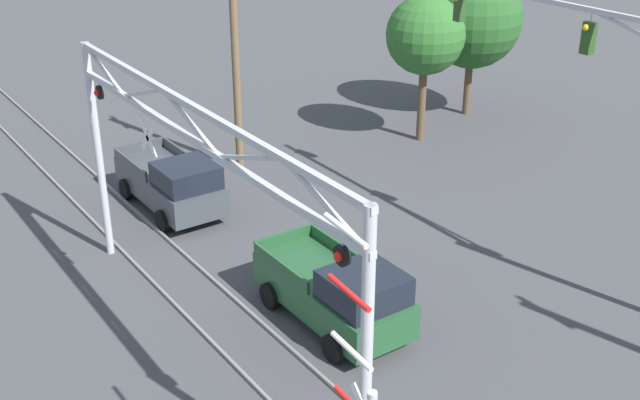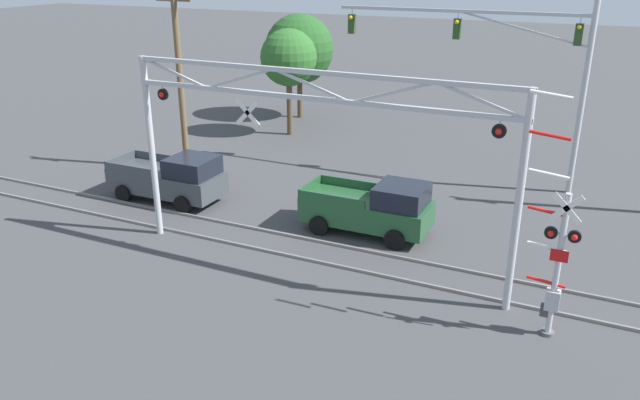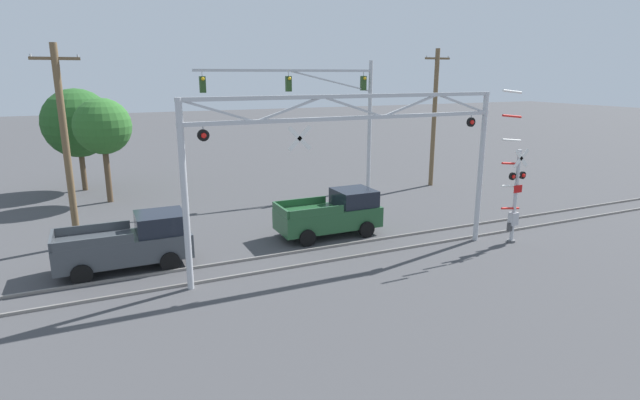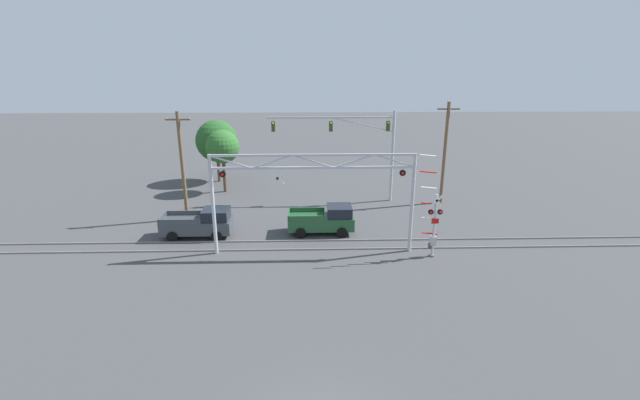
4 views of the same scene
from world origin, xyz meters
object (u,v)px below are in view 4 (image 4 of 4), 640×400
utility_pole_left (182,165)px  background_tree_far_left_verge (217,141)px  pickup_truck_lead (324,220)px  crossing_signal_mast (433,224)px  background_tree_beyond_span (223,147)px  pickup_truck_following (201,223)px  utility_pole_right (445,152)px  crossing_gantry (313,184)px  traffic_signal_span (363,139)px

utility_pole_left → background_tree_far_left_verge: 11.32m
pickup_truck_lead → utility_pole_left: bearing=163.3°
crossing_signal_mast → background_tree_far_left_verge: size_ratio=1.04×
pickup_truck_lead → background_tree_far_left_verge: 18.01m
crossing_signal_mast → background_tree_beyond_span: crossing_signal_mast is taller
pickup_truck_following → utility_pole_right: size_ratio=0.55×
crossing_signal_mast → utility_pole_right: utility_pole_right is taller
background_tree_beyond_span → crossing_gantry: bearing=-59.9°
pickup_truck_lead → pickup_truck_following: same height
traffic_signal_span → utility_pole_left: (-14.08, -4.31, -1.15)m
pickup_truck_following → utility_pole_right: utility_pole_right is taller
pickup_truck_following → utility_pole_right: 20.55m
crossing_gantry → pickup_truck_following: (-7.75, 2.87, -3.56)m
background_tree_beyond_span → pickup_truck_following: bearing=-88.2°
utility_pole_right → background_tree_far_left_verge: (-20.61, 7.81, -0.27)m
crossing_signal_mast → utility_pole_left: (-16.99, 7.33, 2.10)m
utility_pole_left → utility_pole_right: utility_pole_right is taller
pickup_truck_following → background_tree_beyond_span: background_tree_beyond_span is taller
utility_pole_left → utility_pole_right: bearing=9.5°
traffic_signal_span → pickup_truck_following: bearing=-146.9°
crossing_signal_mast → traffic_signal_span: (-2.92, 11.64, 3.25)m
crossing_gantry → pickup_truck_following: 9.00m
pickup_truck_following → utility_pole_left: 5.25m
pickup_truck_following → utility_pole_left: utility_pole_left is taller
traffic_signal_span → pickup_truck_lead: bearing=-115.5°
pickup_truck_following → crossing_signal_mast: bearing=-13.9°
background_tree_beyond_span → background_tree_far_left_verge: (-1.30, 3.84, -0.08)m
pickup_truck_lead → background_tree_far_left_verge: bearing=125.2°
pickup_truck_lead → pickup_truck_following: bearing=-177.1°
crossing_gantry → crossing_signal_mast: bearing=-6.7°
crossing_gantry → crossing_signal_mast: (7.31, -0.86, -2.36)m
pickup_truck_following → utility_pole_left: bearing=118.2°
crossing_gantry → pickup_truck_lead: size_ratio=2.72×
crossing_gantry → utility_pole_right: bearing=41.7°
traffic_signal_span → utility_pole_right: size_ratio=1.25×
pickup_truck_following → background_tree_beyond_span: 11.56m
crossing_gantry → traffic_signal_span: traffic_signal_span is taller
utility_pole_right → utility_pole_left: bearing=-170.5°
crossing_signal_mast → background_tree_beyond_span: bearing=136.1°
crossing_gantry → crossing_signal_mast: crossing_signal_mast is taller
crossing_signal_mast → utility_pole_right: 11.74m
crossing_gantry → crossing_signal_mast: size_ratio=1.93×
crossing_gantry → traffic_signal_span: size_ratio=1.17×
crossing_gantry → utility_pole_left: size_ratio=1.52×
traffic_signal_span → pickup_truck_following: (-12.15, -7.91, -4.45)m
utility_pole_right → background_tree_beyond_span: utility_pole_right is taller
crossing_signal_mast → utility_pole_right: bearing=70.2°
background_tree_far_left_verge → utility_pole_left: bearing=-91.4°
crossing_signal_mast → background_tree_far_left_verge: bearing=131.9°
crossing_gantry → traffic_signal_span: (4.40, 10.78, 0.89)m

